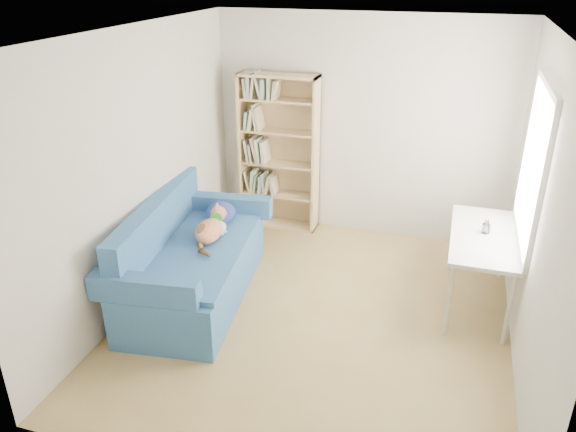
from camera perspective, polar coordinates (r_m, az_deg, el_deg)
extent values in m
plane|color=olive|center=(5.45, 2.97, -10.10)|extent=(4.00, 4.00, 0.00)
cube|color=silver|center=(6.69, 7.53, 8.78)|extent=(3.50, 0.04, 2.60)
cube|color=silver|center=(3.15, -5.73, -10.44)|extent=(3.50, 0.04, 2.60)
cube|color=silver|center=(5.49, -14.77, 4.60)|extent=(0.04, 4.00, 2.60)
cube|color=silver|center=(4.77, 24.14, 0.14)|extent=(0.04, 4.00, 2.60)
cube|color=white|center=(4.51, 3.72, 18.17)|extent=(3.50, 4.00, 0.04)
cube|color=white|center=(5.26, 23.90, 4.72)|extent=(0.01, 1.20, 1.30)
cube|color=#245081|center=(5.70, -9.35, -5.76)|extent=(1.19, 2.11, 0.50)
cube|color=#245081|center=(5.64, -13.20, -0.76)|extent=(0.43, 2.01, 0.49)
cube|color=#245081|center=(6.28, -5.97, 1.10)|extent=(0.96, 0.29, 0.22)
cube|color=#245081|center=(4.84, -14.35, -7.21)|extent=(0.96, 0.29, 0.22)
cube|color=#245081|center=(5.56, -9.35, -3.37)|extent=(1.15, 1.95, 0.06)
ellipsoid|color=#2C3D90|center=(6.07, -6.84, 0.30)|extent=(0.31, 0.35, 0.24)
ellipsoid|color=#BA3915|center=(5.63, -8.02, -1.51)|extent=(0.33, 0.50, 0.19)
ellipsoid|color=silver|center=(5.72, -6.86, -1.24)|extent=(0.18, 0.22, 0.12)
ellipsoid|color=#3D2410|center=(5.58, -8.59, -1.30)|extent=(0.19, 0.26, 0.09)
sphere|color=#BA3915|center=(5.88, -6.52, 0.20)|extent=(0.17, 0.17, 0.17)
cone|color=#BA3915|center=(5.89, -6.60, 1.06)|extent=(0.07, 0.08, 0.08)
cone|color=#BA3915|center=(5.82, -6.90, 0.77)|extent=(0.08, 0.08, 0.08)
cylinder|color=green|center=(5.82, -6.88, -0.31)|extent=(0.13, 0.07, 0.13)
cylinder|color=#3D2410|center=(5.45, -9.36, -3.02)|extent=(0.13, 0.18, 0.06)
cube|color=tan|center=(7.01, -4.55, 6.69)|extent=(0.03, 0.30, 1.91)
cube|color=tan|center=(6.74, 2.83, 5.99)|extent=(0.03, 0.30, 1.91)
cube|color=tan|center=(6.62, -0.99, 14.10)|extent=(0.95, 0.30, 0.03)
cube|color=tan|center=(7.21, -0.88, -0.75)|extent=(0.95, 0.30, 0.03)
cube|color=tan|center=(6.98, -0.58, 6.70)|extent=(0.95, 0.02, 1.91)
cube|color=silver|center=(5.58, 19.29, -2.02)|extent=(0.60, 1.32, 0.04)
cylinder|color=silver|center=(6.31, 21.03, -2.96)|extent=(0.04, 0.04, 0.71)
cylinder|color=silver|center=(5.25, 21.53, -8.88)|extent=(0.04, 0.04, 0.71)
cylinder|color=silver|center=(6.28, 16.48, -2.41)|extent=(0.04, 0.04, 0.71)
cylinder|color=silver|center=(5.22, 16.01, -8.25)|extent=(0.04, 0.04, 0.71)
cylinder|color=white|center=(5.61, 19.47, -1.22)|extent=(0.08, 0.08, 0.09)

